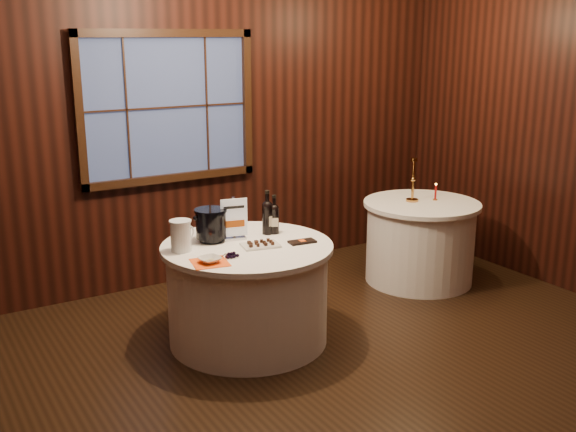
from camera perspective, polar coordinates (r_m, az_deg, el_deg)
ground at (r=4.53m, az=2.86°, el=-15.06°), size 6.00×6.00×0.00m
back_wall at (r=6.16m, az=-10.18°, el=8.09°), size 6.00×0.10×3.00m
main_table at (r=5.13m, az=-3.42°, el=-6.48°), size 1.28×1.28×0.77m
side_table at (r=6.47m, az=11.11°, el=-2.12°), size 1.08×1.08×0.77m
sign_stand at (r=5.10m, az=-4.58°, el=-0.77°), size 0.20×0.13×0.33m
port_bottle_left at (r=5.21m, az=-1.75°, el=0.07°), size 0.08×0.10×0.35m
port_bottle_right at (r=5.23m, az=-1.17°, el=-0.08°), size 0.07×0.09×0.31m
ice_bucket at (r=5.06m, az=-6.54°, el=-0.70°), size 0.24×0.24×0.25m
chocolate_plate at (r=4.94m, az=-2.34°, el=-2.41°), size 0.30×0.23×0.04m
chocolate_box at (r=5.03m, az=1.21°, el=-2.19°), size 0.21×0.12×0.02m
grape_bunch at (r=4.71m, az=-4.82°, el=-3.30°), size 0.16×0.08×0.04m
glass_pitcher at (r=4.87m, az=-9.04°, el=-1.64°), size 0.21×0.16×0.23m
orange_napkin at (r=4.62m, az=-6.63°, el=-3.94°), size 0.28×0.28×0.00m
cracker_bowl at (r=4.62m, az=-6.64°, el=-3.70°), size 0.16×0.16×0.04m
brass_candlestick at (r=6.35m, az=10.52°, el=2.53°), size 0.12×0.12×0.41m
red_candle at (r=6.45m, az=12.38°, el=1.88°), size 0.04×0.04×0.16m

